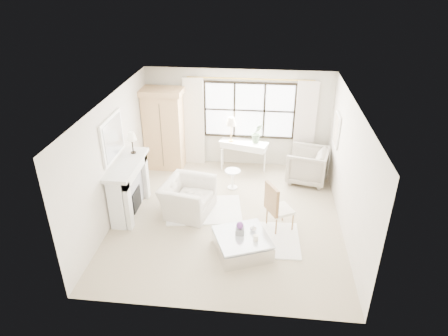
{
  "coord_description": "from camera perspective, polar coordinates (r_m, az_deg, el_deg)",
  "views": [
    {
      "loc": [
        0.73,
        -7.49,
        5.19
      ],
      "look_at": [
        -0.11,
        0.2,
        1.14
      ],
      "focal_mm": 32.0,
      "sensor_mm": 36.0,
      "label": 1
    }
  ],
  "objects": [
    {
      "name": "floor",
      "position": [
        9.14,
        0.53,
        -6.98
      ],
      "size": [
        5.5,
        5.5,
        0.0
      ],
      "primitive_type": "plane",
      "color": "tan",
      "rests_on": "ground"
    },
    {
      "name": "ceiling",
      "position": [
        7.92,
        0.62,
        9.31
      ],
      "size": [
        5.5,
        5.5,
        0.0
      ],
      "primitive_type": "plane",
      "rotation": [
        3.14,
        0.0,
        0.0
      ],
      "color": "white",
      "rests_on": "ground"
    },
    {
      "name": "wall_back",
      "position": [
        10.96,
        2.01,
        7.09
      ],
      "size": [
        5.0,
        0.0,
        5.0
      ],
      "primitive_type": "plane",
      "rotation": [
        1.57,
        0.0,
        0.0
      ],
      "color": "beige",
      "rests_on": "ground"
    },
    {
      "name": "wall_front",
      "position": [
        6.14,
        -2.03,
        -11.1
      ],
      "size": [
        5.0,
        0.0,
        5.0
      ],
      "primitive_type": "plane",
      "rotation": [
        -1.57,
        0.0,
        0.0
      ],
      "color": "silver",
      "rests_on": "ground"
    },
    {
      "name": "wall_left",
      "position": [
        9.01,
        -15.46,
        1.34
      ],
      "size": [
        0.0,
        5.5,
        5.5
      ],
      "primitive_type": "plane",
      "rotation": [
        1.57,
        0.0,
        1.57
      ],
      "color": "beige",
      "rests_on": "ground"
    },
    {
      "name": "wall_right",
      "position": [
        8.6,
        17.39,
        -0.27
      ],
      "size": [
        0.0,
        5.5,
        5.5
      ],
      "primitive_type": "plane",
      "rotation": [
        1.57,
        0.0,
        -1.57
      ],
      "color": "beige",
      "rests_on": "ground"
    },
    {
      "name": "window_pane",
      "position": [
        10.84,
        3.63,
        8.22
      ],
      "size": [
        2.4,
        0.02,
        1.5
      ],
      "primitive_type": "cube",
      "color": "white",
      "rests_on": "wall_back"
    },
    {
      "name": "window_frame",
      "position": [
        10.83,
        3.62,
        8.21
      ],
      "size": [
        2.5,
        0.04,
        1.5
      ],
      "primitive_type": null,
      "color": "black",
      "rests_on": "wall_back"
    },
    {
      "name": "curtain_rod",
      "position": [
        10.52,
        3.75,
        12.59
      ],
      "size": [
        3.3,
        0.04,
        0.04
      ],
      "primitive_type": "cylinder",
      "rotation": [
        0.0,
        1.57,
        0.0
      ],
      "color": "#B08C3D",
      "rests_on": "wall_back"
    },
    {
      "name": "curtain_left",
      "position": [
        11.05,
        -4.29,
        6.57
      ],
      "size": [
        0.55,
        0.1,
        2.47
      ],
      "primitive_type": "cube",
      "color": "silver",
      "rests_on": "ground"
    },
    {
      "name": "curtain_right",
      "position": [
        10.93,
        11.46,
        5.85
      ],
      "size": [
        0.55,
        0.1,
        2.47
      ],
      "primitive_type": "cube",
      "color": "beige",
      "rests_on": "ground"
    },
    {
      "name": "fireplace",
      "position": [
        9.26,
        -13.61,
        -2.62
      ],
      "size": [
        0.58,
        1.66,
        1.26
      ],
      "color": "silver",
      "rests_on": "ground"
    },
    {
      "name": "mirror_frame",
      "position": [
        8.8,
        -15.67,
        4.19
      ],
      "size": [
        0.05,
        1.15,
        0.95
      ],
      "primitive_type": "cube",
      "color": "white",
      "rests_on": "wall_left"
    },
    {
      "name": "mirror_glass",
      "position": [
        8.79,
        -15.49,
        4.19
      ],
      "size": [
        0.02,
        1.0,
        0.8
      ],
      "primitive_type": "cube",
      "color": "silver",
      "rests_on": "wall_left"
    },
    {
      "name": "art_frame",
      "position": [
        10.03,
        15.83,
        5.27
      ],
      "size": [
        0.04,
        0.62,
        0.82
      ],
      "primitive_type": "cube",
      "color": "white",
      "rests_on": "wall_right"
    },
    {
      "name": "art_canvas",
      "position": [
        10.03,
        15.71,
        5.28
      ],
      "size": [
        0.01,
        0.52,
        0.72
      ],
      "primitive_type": "cube",
      "color": "#BBA991",
      "rests_on": "wall_right"
    },
    {
      "name": "mantel_lamp",
      "position": [
        9.21,
        -13.07,
        4.31
      ],
      "size": [
        0.22,
        0.22,
        0.51
      ],
      "color": "black",
      "rests_on": "fireplace"
    },
    {
      "name": "armoire",
      "position": [
        10.94,
        -8.59,
        5.58
      ],
      "size": [
        1.13,
        0.72,
        2.24
      ],
      "rotation": [
        0.0,
        0.0,
        -0.02
      ],
      "color": "tan",
      "rests_on": "floor"
    },
    {
      "name": "console_table",
      "position": [
        11.03,
        2.79,
        1.86
      ],
      "size": [
        1.37,
        0.78,
        0.8
      ],
      "rotation": [
        0.0,
        0.0,
        -0.27
      ],
      "color": "white",
      "rests_on": "floor"
    },
    {
      "name": "console_lamp",
      "position": [
        10.68,
        1.03,
        6.59
      ],
      "size": [
        0.28,
        0.28,
        0.69
      ],
      "color": "#A67B39",
      "rests_on": "console_table"
    },
    {
      "name": "orchid_plant",
      "position": [
        10.75,
        4.75,
        4.97
      ],
      "size": [
        0.35,
        0.31,
        0.53
      ],
      "primitive_type": "imported",
      "rotation": [
        0.0,
        0.0,
        0.27
      ],
      "color": "#516C48",
      "rests_on": "console_table"
    },
    {
      "name": "side_table",
      "position": [
        10.07,
        1.23,
        -1.24
      ],
      "size": [
        0.4,
        0.4,
        0.51
      ],
      "color": "white",
      "rests_on": "floor"
    },
    {
      "name": "rug_left",
      "position": [
        9.36,
        -2.8,
        -5.97
      ],
      "size": [
        1.86,
        1.44,
        0.03
      ],
      "primitive_type": "cube",
      "rotation": [
        0.0,
        0.0,
        0.15
      ],
      "color": "white",
      "rests_on": "floor"
    },
    {
      "name": "rug_right",
      "position": [
        8.49,
        5.17,
        -10.08
      ],
      "size": [
        1.66,
        1.27,
        0.03
      ],
      "primitive_type": "cube",
      "rotation": [
        0.0,
        0.0,
        0.04
      ],
      "color": "white",
      "rests_on": "floor"
    },
    {
      "name": "club_armchair",
      "position": [
        9.15,
        -5.21,
        -4.2
      ],
      "size": [
        1.25,
        1.36,
        0.76
      ],
      "primitive_type": "imported",
      "rotation": [
        0.0,
        0.0,
        1.36
      ],
      "color": "beige",
      "rests_on": "floor"
    },
    {
      "name": "wingback_chair",
      "position": [
        10.58,
        11.81,
        0.38
      ],
      "size": [
        1.18,
        1.16,
        0.9
      ],
      "primitive_type": "imported",
      "rotation": [
        0.0,
        0.0,
        -1.8
      ],
      "color": "#A09787",
      "rests_on": "floor"
    },
    {
      "name": "french_chair",
      "position": [
        8.7,
        7.83,
        -6.8
      ],
      "size": [
        0.65,
        0.65,
        1.08
      ],
      "rotation": [
        0.0,
        0.0,
        2.06
      ],
      "color": "#9C7041",
      "rests_on": "floor"
    },
    {
      "name": "coffee_table",
      "position": [
        8.06,
        2.59,
        -10.81
      ],
      "size": [
        1.3,
        1.3,
        0.38
      ],
      "rotation": [
        0.0,
        0.0,
        0.38
      ],
      "color": "silver",
      "rests_on": "floor"
    },
    {
      "name": "planter_box",
      "position": [
        7.96,
        2.28,
        -8.97
      ],
      "size": [
        0.18,
        0.18,
        0.13
      ],
      "primitive_type": "cube",
      "rotation": [
        0.0,
        0.0,
        0.02
      ],
      "color": "slate",
      "rests_on": "coffee_table"
    },
    {
      "name": "planter_flowers",
      "position": [
        7.88,
        2.3,
        -8.18
      ],
      "size": [
        0.14,
        0.14,
        0.14
      ],
      "primitive_type": "sphere",
      "color": "#67327E",
      "rests_on": "planter_box"
    },
    {
      "name": "pillar_candle",
      "position": [
        7.81,
        4.56,
        -9.94
      ],
      "size": [
        0.1,
        0.1,
        0.12
      ],
      "primitive_type": "cylinder",
      "color": "white",
      "rests_on": "coffee_table"
    },
    {
      "name": "coffee_vase",
      "position": [
        8.04,
        4.2,
        -8.57
      ],
      "size": [
        0.16,
        0.16,
        0.14
      ],
      "primitive_type": "imported",
      "rotation": [
        0.0,
        0.0,
        0.24
      ],
      "color": "white",
      "rests_on": "coffee_table"
    }
  ]
}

